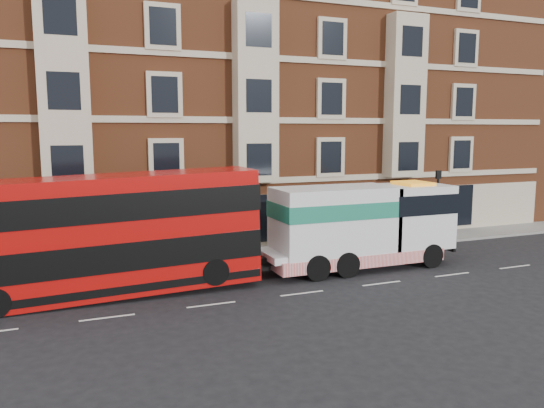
{
  "coord_description": "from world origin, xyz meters",
  "views": [
    {
      "loc": [
        -9.31,
        -19.89,
        6.93
      ],
      "look_at": [
        0.21,
        4.0,
        3.34
      ],
      "focal_mm": 35.0,
      "sensor_mm": 36.0,
      "label": 1
    }
  ],
  "objects": [
    {
      "name": "victorian_terrace",
      "position": [
        0.5,
        15.0,
        10.07
      ],
      "size": [
        45.0,
        12.0,
        20.4
      ],
      "color": "brown",
      "rests_on": "ground"
    },
    {
      "name": "tow_truck",
      "position": [
        4.44,
        2.79,
        2.22
      ],
      "size": [
        10.03,
        2.96,
        4.18
      ],
      "color": "silver",
      "rests_on": "ground"
    },
    {
      "name": "lamp_post_west",
      "position": [
        -6.0,
        6.2,
        2.68
      ],
      "size": [
        0.35,
        0.15,
        4.35
      ],
      "color": "black",
      "rests_on": "sidewalk"
    },
    {
      "name": "ground",
      "position": [
        0.0,
        0.0,
        0.0
      ],
      "size": [
        120.0,
        120.0,
        0.0
      ],
      "primitive_type": "plane",
      "color": "black",
      "rests_on": "ground"
    },
    {
      "name": "double_decker_bus",
      "position": [
        -7.63,
        2.79,
        2.69
      ],
      "size": [
        12.52,
        2.87,
        5.07
      ],
      "color": "#AF0B09",
      "rests_on": "ground"
    },
    {
      "name": "sidewalk",
      "position": [
        0.0,
        7.5,
        0.07
      ],
      "size": [
        90.0,
        3.0,
        0.15
      ],
      "primitive_type": "cube",
      "color": "slate",
      "rests_on": "ground"
    },
    {
      "name": "lamp_post_east",
      "position": [
        12.0,
        6.2,
        2.68
      ],
      "size": [
        0.35,
        0.15,
        4.35
      ],
      "color": "black",
      "rests_on": "sidewalk"
    }
  ]
}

